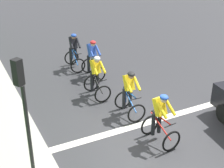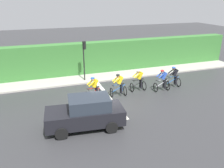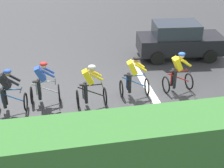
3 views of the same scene
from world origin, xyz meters
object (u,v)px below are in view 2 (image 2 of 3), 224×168
Objects in this scene: cyclist_lead at (174,77)px; cyclist_mid at (139,81)px; cyclist_fourth at (119,86)px; cyclist_second at (163,81)px; cyclist_trailing at (94,89)px; car_black at (86,113)px; traffic_light_near_crossing at (84,55)px.

cyclist_lead and cyclist_mid have the same top height.
cyclist_fourth is at bearing -87.12° from cyclist_lead.
cyclist_second is at bearing 70.88° from cyclist_mid.
cyclist_second is 5.23m from cyclist_trailing.
cyclist_fourth is (-0.14, -3.42, 0.00)m from cyclist_second.
car_black is (3.28, -1.32, 0.08)m from cyclist_trailing.
car_black is at bearing -12.35° from traffic_light_near_crossing.
cyclist_trailing is at bearing -91.11° from cyclist_second.
cyclist_fourth is at bearing -92.29° from cyclist_second.
car_black reaches higher than cyclist_trailing.
cyclist_second and cyclist_fourth have the same top height.
cyclist_mid is (-0.21, -2.89, 0.00)m from cyclist_lead.
cyclist_lead and cyclist_trailing have the same top height.
car_black is at bearing -52.38° from cyclist_mid.
cyclist_mid is at bearing 104.22° from cyclist_fourth.
cyclist_lead is 8.54m from car_black.
cyclist_mid is at bearing -109.12° from cyclist_second.
car_black is (3.55, -7.76, 0.08)m from cyclist_lead.
cyclist_lead and cyclist_fourth have the same top height.
cyclist_second is 1.77m from cyclist_mid.
cyclist_lead is 6.45m from cyclist_trailing.
cyclist_fourth is at bearing 136.64° from car_black.
cyclist_second is at bearing 115.90° from car_black.
traffic_light_near_crossing is at bearing -128.55° from cyclist_second.
car_black is (3.76, -4.88, 0.08)m from cyclist_mid.
cyclist_fourth is at bearing 91.11° from cyclist_trailing.
cyclist_lead is 2.89m from cyclist_mid.
traffic_light_near_crossing is (-3.87, 0.24, 1.43)m from cyclist_trailing.
traffic_light_near_crossing is at bearing -135.68° from cyclist_mid.
cyclist_lead is 7.31m from traffic_light_near_crossing.
cyclist_fourth is at bearing 22.23° from traffic_light_near_crossing.
cyclist_lead is 1.00× the size of cyclist_fourth.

